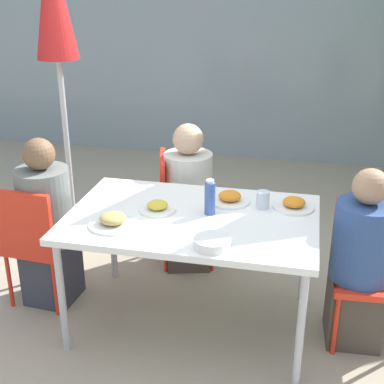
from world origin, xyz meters
name	(u,v)px	position (x,y,z in m)	size (l,w,h in m)	color
ground_plane	(192,322)	(0.00, 0.00, 0.00)	(24.00, 24.00, 0.00)	tan
building_facade	(259,27)	(0.00, 3.41, 1.50)	(10.00, 0.20, 3.00)	#89999E
dining_table	(192,224)	(0.00, 0.00, 0.70)	(1.46, 0.95, 0.75)	white
chair_left	(35,238)	(-1.04, -0.01, 0.50)	(0.43, 0.43, 0.85)	red
person_left	(47,228)	(-0.98, 0.07, 0.54)	(0.34, 0.34, 1.14)	#383842
chair_right	(366,261)	(1.03, 0.14, 0.50)	(0.42, 0.42, 0.85)	red
person_right	(360,264)	(0.98, 0.06, 0.51)	(0.34, 0.34, 1.10)	#473D33
chair_far	(177,201)	(-0.28, 0.75, 0.50)	(0.49, 0.49, 0.85)	red
person_far	(188,201)	(-0.19, 0.72, 0.52)	(0.38, 0.38, 1.10)	#473D33
closed_umbrella	(55,18)	(-1.22, 0.94, 1.77)	(0.36, 0.36, 2.37)	#333333
plate_0	(230,198)	(0.18, 0.25, 0.78)	(0.25, 0.25, 0.07)	white
plate_1	(294,204)	(0.58, 0.24, 0.78)	(0.25, 0.25, 0.07)	white
plate_2	(157,207)	(-0.22, 0.02, 0.78)	(0.22, 0.22, 0.06)	white
plate_3	(113,221)	(-0.41, -0.22, 0.78)	(0.27, 0.27, 0.07)	white
bottle	(210,198)	(0.10, 0.05, 0.86)	(0.06, 0.06, 0.22)	#334C8E
drinking_cup	(263,200)	(0.39, 0.20, 0.81)	(0.08, 0.08, 0.11)	silver
salad_bowl	(212,243)	(0.19, -0.35, 0.78)	(0.20, 0.20, 0.05)	white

